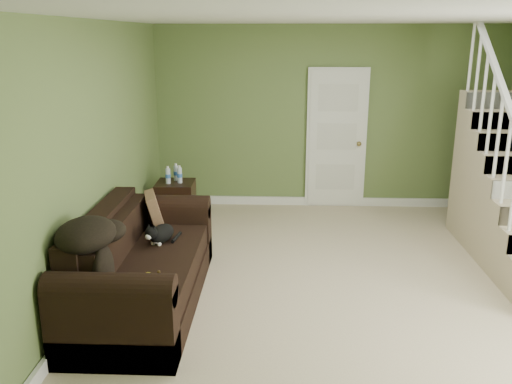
# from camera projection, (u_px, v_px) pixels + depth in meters

# --- Properties ---
(floor) EXTENTS (5.00, 5.50, 0.01)m
(floor) POSITION_uv_depth(u_px,v_px,m) (349.00, 286.00, 5.50)
(floor) COLOR tan
(floor) RESTS_ON ground
(ceiling) EXTENTS (5.00, 5.50, 0.01)m
(ceiling) POSITION_uv_depth(u_px,v_px,m) (363.00, 18.00, 4.77)
(ceiling) COLOR white
(ceiling) RESTS_ON wall_back
(wall_back) EXTENTS (5.00, 0.04, 2.60)m
(wall_back) POSITION_uv_depth(u_px,v_px,m) (330.00, 118.00, 7.77)
(wall_back) COLOR #5F763F
(wall_back) RESTS_ON floor
(wall_front) EXTENTS (5.00, 0.04, 2.60)m
(wall_front) POSITION_uv_depth(u_px,v_px,m) (435.00, 296.00, 2.49)
(wall_front) COLOR #5F763F
(wall_front) RESTS_ON floor
(wall_left) EXTENTS (0.04, 5.50, 2.60)m
(wall_left) POSITION_uv_depth(u_px,v_px,m) (96.00, 159.00, 5.23)
(wall_left) COLOR #5F763F
(wall_left) RESTS_ON floor
(baseboard_back) EXTENTS (5.00, 0.04, 0.12)m
(baseboard_back) POSITION_uv_depth(u_px,v_px,m) (327.00, 201.00, 8.09)
(baseboard_back) COLOR white
(baseboard_back) RESTS_ON floor
(baseboard_left) EXTENTS (0.04, 5.50, 0.12)m
(baseboard_left) POSITION_uv_depth(u_px,v_px,m) (108.00, 276.00, 5.58)
(baseboard_left) COLOR white
(baseboard_left) RESTS_ON floor
(door) EXTENTS (0.86, 0.12, 2.02)m
(door) POSITION_uv_depth(u_px,v_px,m) (336.00, 139.00, 7.81)
(door) COLOR white
(door) RESTS_ON floor
(sofa) EXTENTS (0.98, 2.27, 0.90)m
(sofa) POSITION_uv_depth(u_px,v_px,m) (139.00, 270.00, 5.07)
(sofa) COLOR black
(sofa) RESTS_ON floor
(side_table) EXTENTS (0.50, 0.50, 0.82)m
(side_table) POSITION_uv_depth(u_px,v_px,m) (176.00, 203.00, 7.21)
(side_table) COLOR black
(side_table) RESTS_ON floor
(cat) EXTENTS (0.29, 0.50, 0.24)m
(cat) POSITION_uv_depth(u_px,v_px,m) (161.00, 234.00, 5.30)
(cat) COLOR black
(cat) RESTS_ON sofa
(banana) EXTENTS (0.17, 0.19, 0.06)m
(banana) POSITION_uv_depth(u_px,v_px,m) (151.00, 277.00, 4.51)
(banana) COLOR gold
(banana) RESTS_ON sofa
(throw_pillow) EXTENTS (0.29, 0.43, 0.40)m
(throw_pillow) POSITION_uv_depth(u_px,v_px,m) (155.00, 211.00, 5.65)
(throw_pillow) COLOR #4F301F
(throw_pillow) RESTS_ON sofa
(throw_blanket) EXTENTS (0.57, 0.68, 0.25)m
(throw_blanket) POSITION_uv_depth(u_px,v_px,m) (86.00, 234.00, 4.31)
(throw_blanket) COLOR black
(throw_blanket) RESTS_ON sofa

